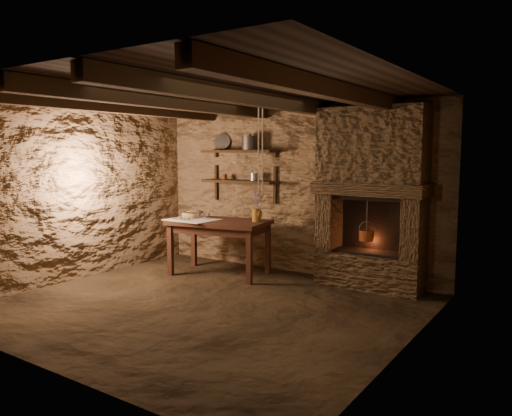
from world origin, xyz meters
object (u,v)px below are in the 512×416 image
Objects in this scene: stoneware_jug at (257,209)px; red_pot at (367,235)px; work_table at (219,245)px; iron_stockpot at (250,144)px; wooden_bowl at (193,214)px.

stoneware_jug is 0.79× the size of red_pot.
red_pot is at bearing 2.75° from work_table.
red_pot is at bearing 10.25° from stoneware_jug.
stoneware_jug is at bearing -46.28° from iron_stockpot.
stoneware_jug is at bearing 6.49° from wooden_bowl.
iron_stockpot reaches higher than stoneware_jug.
wooden_bowl is at bearing -142.60° from iron_stockpot.
iron_stockpot is 2.21m from red_pot.
wooden_bowl is (-0.54, 0.06, 0.40)m from work_table.
iron_stockpot is (0.14, 0.58, 1.44)m from work_table.
iron_stockpot is at bearing 66.75° from work_table.
work_table is at bearing -103.13° from iron_stockpot.
work_table is 4.39× the size of wooden_bowl.
wooden_bowl is at bearing -171.15° from red_pot.
iron_stockpot reaches higher than wooden_bowl.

